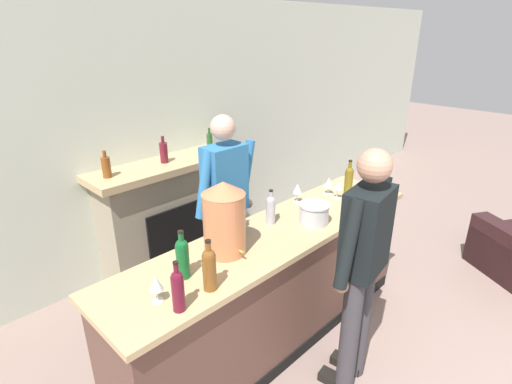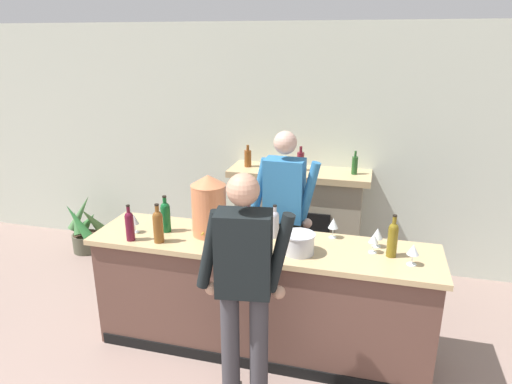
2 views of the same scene
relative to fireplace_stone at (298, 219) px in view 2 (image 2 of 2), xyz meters
The scene contains 19 objects.
wall_back_panel 0.81m from the fireplace_stone, 81.47° to the left, with size 12.00×0.07×2.75m.
bar_counter 1.57m from the fireplace_stone, 91.70° to the right, with size 2.83×0.67×1.00m.
fireplace_stone is the anchor object (origin of this frame).
potted_plant_corner 2.69m from the fireplace_stone, behind, with size 0.49×0.48×0.70m.
person_customer 2.30m from the fireplace_stone, 89.47° to the right, with size 0.65×0.35×1.79m.
person_bartender 1.01m from the fireplace_stone, 89.18° to the right, with size 0.66×0.31×1.80m.
copper_dispenser 1.72m from the fireplace_stone, 108.44° to the right, with size 0.29×0.33×0.52m.
ice_bucket_steel 1.76m from the fireplace_stone, 80.30° to the right, with size 0.24×0.24×0.16m.
wine_bottle_cabernet_heavy 2.16m from the fireplace_stone, 121.19° to the right, with size 0.07×0.07×0.31m.
wine_bottle_port_short 1.47m from the fireplace_stone, 99.92° to the right, with size 0.08×0.08×0.30m.
wine_bottle_rose_blush 1.86m from the fireplace_stone, 119.60° to the right, with size 0.08×0.08×0.32m.
wine_bottle_chardonnay_pale 1.90m from the fireplace_stone, 57.89° to the right, with size 0.08×0.08×0.33m.
wine_bottle_merlot_tall 1.53m from the fireplace_stone, 88.54° to the right, with size 0.07×0.07×0.28m.
wine_bottle_riesling_slim 2.03m from the fireplace_stone, 115.59° to the right, with size 0.08×0.08×0.33m.
wine_glass_front_left 1.72m from the fireplace_stone, 58.50° to the right, with size 0.09×0.09×0.16m.
wine_glass_mid_counter 1.81m from the fireplace_stone, 61.26° to the right, with size 0.07×0.07×0.16m.
wine_glass_back_row 2.06m from the fireplace_stone, 124.45° to the right, with size 0.08×0.08×0.16m.
wine_glass_front_right 2.06m from the fireplace_stone, 56.02° to the right, with size 0.09×0.09×0.16m.
wine_glass_near_bucket 1.51m from the fireplace_stone, 68.98° to the right, with size 0.08×0.08×0.17m.
Camera 2 is at (0.75, -0.77, 2.57)m, focal length 32.00 mm.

